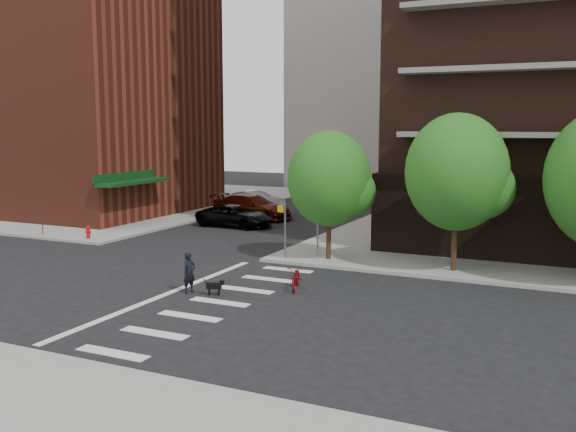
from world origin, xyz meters
The scene contains 15 objects.
ground centered at (0.00, 0.00, 0.00)m, with size 120.00×120.00×0.00m, color black.
sidewalk_nw centered at (-24.50, 23.50, 0.07)m, with size 31.00×33.00×0.15m, color gray.
crosswalk centered at (2.21, 0.00, 0.01)m, with size 3.85×13.00×0.01m.
midrise_nw centered at (-22.00, 18.00, 10.15)m, with size 21.40×15.50×20.00m.
tree_a centered at (4.00, 8.50, 4.04)m, with size 4.00×4.00×5.90m.
tree_b centered at (10.00, 8.50, 4.54)m, with size 4.50×4.50×6.65m.
pedestrian_signal centered at (2.32, 7.92, 1.85)m, with size 2.18×0.67×2.60m.
fire_hydrant centered at (-10.50, 7.80, 0.55)m, with size 0.24×0.24×0.73m.
parking_meter centered at (-14.00, 7.80, 0.96)m, with size 0.10×0.08×1.32m.
parked_car_black centered at (-5.50, 15.95, 0.71)m, with size 5.13×2.36×1.43m, color black.
parked_car_maroon centered at (-6.19, 19.53, 0.85)m, with size 5.89×2.39×1.71m, color #411006.
parked_car_silver centered at (-7.85, 23.10, 0.79)m, with size 4.82×1.68×1.59m, color #B3B5BC.
scooter centered at (4.78, 3.00, 0.48)m, with size 0.64×1.84×0.96m, color maroon.
dog_walker centered at (1.19, 0.68, 0.81)m, with size 0.39×0.59×1.62m, color black.
dog centered at (2.30, 0.80, 0.37)m, with size 0.71×0.38×0.59m.
Camera 1 is at (15.26, -20.02, 6.59)m, focal length 40.00 mm.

